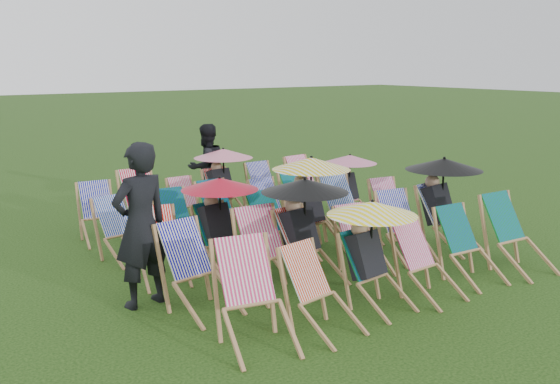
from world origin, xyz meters
TOP-DOWN VIEW (x-y plane):
  - ground at (0.00, 0.00)m, footprint 100.00×100.00m
  - deckchair_0 at (-2.08, -2.20)m, footprint 0.85×1.06m
  - deckchair_1 at (-1.33, -2.33)m, footprint 0.72×0.91m
  - deckchair_2 at (-0.41, -2.14)m, footprint 1.04×1.11m
  - deckchair_3 at (0.33, -2.30)m, footprint 0.64×0.86m
  - deckchair_4 at (1.23, -2.20)m, footprint 0.66×0.89m
  - deckchair_5 at (2.09, -2.31)m, footprint 0.71×0.96m
  - deckchair_6 at (-2.12, -1.10)m, footprint 0.79×1.00m
  - deckchair_7 at (-1.11, -1.05)m, footprint 0.72×0.96m
  - deckchair_8 at (-0.51, -1.02)m, footprint 1.12×1.22m
  - deckchair_9 at (0.35, -1.14)m, footprint 0.66×0.85m
  - deckchair_10 at (1.25, -1.05)m, footprint 0.75×0.95m
  - deckchair_11 at (2.10, -1.05)m, footprint 1.15×1.25m
  - deckchair_12 at (-2.04, 0.08)m, footprint 0.75×0.94m
  - deckchair_13 at (-1.16, 0.06)m, footprint 1.05×1.12m
  - deckchair_14 at (-0.29, -0.00)m, footprint 0.68×0.91m
  - deckchair_15 at (0.40, 0.04)m, footprint 1.18×1.24m
  - deckchair_16 at (1.12, 0.03)m, footprint 0.68×0.95m
  - deckchair_17 at (2.04, -0.02)m, footprint 0.69×0.88m
  - deckchair_18 at (-2.12, 1.21)m, footprint 0.73×0.91m
  - deckchair_19 at (-1.21, 1.26)m, footprint 0.60×0.82m
  - deckchair_20 at (-0.44, 1.26)m, footprint 0.67×0.89m
  - deckchair_21 at (0.44, 1.14)m, footprint 0.60×0.82m
  - deckchair_22 at (1.16, 1.24)m, footprint 0.67×0.89m
  - deckchair_23 at (2.14, 1.17)m, footprint 0.97×1.01m
  - deckchair_24 at (-2.07, 2.34)m, footprint 0.70×0.90m
  - deckchair_25 at (-1.28, 2.39)m, footprint 0.68×0.95m
  - deckchair_26 at (-0.49, 2.39)m, footprint 0.54×0.76m
  - deckchair_27 at (0.29, 2.47)m, footprint 1.06×1.13m
  - deckchair_28 at (1.21, 2.42)m, footprint 0.64×0.87m
  - deckchair_29 at (2.09, 2.31)m, footprint 0.74×0.96m
  - person_left at (-2.57, -0.56)m, footprint 0.77×0.57m
  - person_rear at (0.35, 3.28)m, footprint 0.89×0.74m

SIDE VIEW (x-z plane):
  - ground at x=0.00m, z-range 0.00..0.00m
  - deckchair_26 at x=-0.49m, z-range 0.00..0.81m
  - deckchair_9 at x=0.35m, z-range 0.00..0.86m
  - deckchair_21 at x=0.44m, z-range 0.00..0.87m
  - deckchair_19 at x=-1.21m, z-range 0.00..0.88m
  - deckchair_17 at x=2.04m, z-range 0.00..0.88m
  - deckchair_18 at x=-2.12m, z-range 0.00..0.88m
  - deckchair_3 at x=0.33m, z-range 0.00..0.89m
  - deckchair_1 at x=-1.33m, z-range 0.00..0.89m
  - deckchair_24 at x=-2.07m, z-range 0.00..0.91m
  - deckchair_12 at x=-2.04m, z-range 0.00..0.92m
  - deckchair_28 at x=1.21m, z-range 0.00..0.92m
  - deckchair_22 at x=1.16m, z-range 0.00..0.92m
  - deckchair_20 at x=-0.44m, z-range 0.00..0.92m
  - deckchair_4 at x=1.23m, z-range 0.00..0.93m
  - deckchair_14 at x=-0.29m, z-range 0.00..0.94m
  - deckchair_10 at x=1.25m, z-range 0.00..0.94m
  - deckchair_29 at x=2.09m, z-range 0.00..0.97m
  - deckchair_6 at x=-2.12m, z-range 0.00..0.99m
  - deckchair_7 at x=-1.11m, z-range 0.00..1.01m
  - deckchair_5 at x=2.09m, z-range 0.00..1.01m
  - deckchair_25 at x=-1.28m, z-range 0.00..1.02m
  - deckchair_16 at x=1.12m, z-range 0.00..1.02m
  - deckchair_0 at x=-2.08m, z-range 0.00..1.03m
  - deckchair_23 at x=2.14m, z-range 0.03..1.18m
  - deckchair_2 at x=-0.41m, z-range 0.03..1.27m
  - deckchair_13 at x=-1.16m, z-range 0.03..1.28m
  - deckchair_27 at x=0.29m, z-range 0.03..1.29m
  - deckchair_8 at x=-0.51m, z-range 0.04..1.37m
  - deckchair_11 at x=2.10m, z-range 0.04..1.41m
  - deckchair_15 at x=0.40m, z-range 0.04..1.43m
  - person_rear at x=0.35m, z-range 0.00..1.65m
  - person_left at x=-2.57m, z-range 0.00..1.92m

